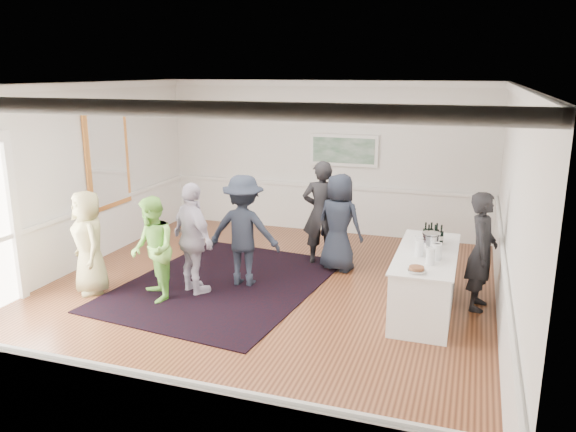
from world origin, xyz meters
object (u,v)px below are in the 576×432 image
(guest_dark_a, at_px, (244,231))
(nut_bowl, at_px, (416,270))
(serving_table, at_px, (425,281))
(guest_tan, at_px, (89,242))
(bartender, at_px, (482,251))
(guest_green, at_px, (153,249))
(guest_navy, at_px, (339,223))
(guest_lilac, at_px, (193,239))
(guest_dark_b, at_px, (322,213))
(ice_bucket, at_px, (431,242))

(guest_dark_a, xyz_separation_m, nut_bowl, (2.82, -1.02, 0.02))
(serving_table, xyz_separation_m, guest_tan, (-5.02, -0.94, 0.37))
(bartender, distance_m, guest_green, 4.82)
(guest_dark_a, relative_size, guest_navy, 1.06)
(serving_table, height_order, guest_green, guest_green)
(guest_lilac, bearing_deg, guest_green, 76.22)
(guest_green, relative_size, nut_bowl, 6.79)
(serving_table, relative_size, guest_dark_b, 1.17)
(guest_tan, bearing_deg, nut_bowl, 38.25)
(guest_green, bearing_deg, bartender, 62.39)
(guest_tan, distance_m, guest_navy, 4.09)
(guest_tan, distance_m, guest_dark_b, 3.92)
(bartender, distance_m, nut_bowl, 1.48)
(bartender, bearing_deg, ice_bucket, 111.63)
(bartender, xyz_separation_m, guest_dark_a, (-3.61, -0.22, 0.04))
(guest_navy, bearing_deg, bartender, 173.23)
(guest_dark_a, bearing_deg, guest_tan, 20.99)
(guest_lilac, bearing_deg, bartender, -136.80)
(guest_lilac, bearing_deg, nut_bowl, -154.97)
(guest_lilac, relative_size, guest_dark_a, 0.97)
(ice_bucket, height_order, nut_bowl, ice_bucket)
(guest_lilac, height_order, guest_dark_a, guest_dark_a)
(guest_lilac, distance_m, nut_bowl, 3.44)
(guest_navy, bearing_deg, nut_bowl, 140.29)
(guest_dark_a, bearing_deg, serving_table, 171.88)
(guest_dark_a, distance_m, ice_bucket, 2.91)
(guest_tan, xyz_separation_m, ice_bucket, (5.05, 1.09, 0.19))
(guest_tan, height_order, guest_dark_a, guest_dark_a)
(serving_table, height_order, guest_navy, guest_navy)
(guest_lilac, distance_m, guest_dark_b, 2.49)
(ice_bucket, bearing_deg, guest_navy, 144.92)
(guest_green, height_order, guest_navy, guest_navy)
(ice_bucket, bearing_deg, guest_tan, -167.81)
(guest_green, height_order, ice_bucket, guest_green)
(nut_bowl, bearing_deg, guest_green, -179.96)
(guest_green, bearing_deg, serving_table, 60.30)
(guest_lilac, bearing_deg, ice_bucket, -137.83)
(bartender, distance_m, guest_dark_a, 3.62)
(guest_dark_a, bearing_deg, ice_bucket, 174.81)
(bartender, xyz_separation_m, guest_lilac, (-4.20, -0.81, 0.01))
(guest_tan, bearing_deg, ice_bucket, 49.88)
(guest_green, xyz_separation_m, guest_lilac, (0.45, 0.43, 0.08))
(bartender, distance_m, guest_navy, 2.51)
(nut_bowl, bearing_deg, serving_table, 86.39)
(serving_table, distance_m, guest_navy, 2.09)
(ice_bucket, bearing_deg, serving_table, -102.04)
(guest_dark_b, xyz_separation_m, ice_bucket, (2.00, -1.37, 0.06))
(guest_tan, distance_m, guest_lilac, 1.63)
(bartender, bearing_deg, serving_table, 121.02)
(guest_dark_b, height_order, guest_navy, guest_dark_b)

